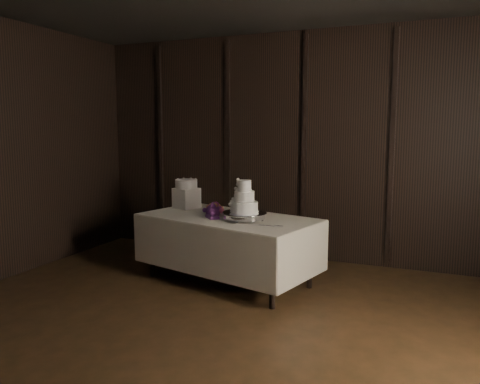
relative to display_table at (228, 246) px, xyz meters
name	(u,v)px	position (x,y,z in m)	size (l,w,h in m)	color
room	(162,169)	(0.54, -2.21, 1.08)	(6.08, 7.08, 3.08)	black
display_table	(228,246)	(0.00, 0.00, 0.00)	(2.18, 1.50, 0.76)	beige
cake_stand	(244,216)	(0.26, -0.13, 0.39)	(0.48, 0.48, 0.09)	silver
wedding_cake	(242,200)	(0.23, -0.15, 0.57)	(0.33, 0.29, 0.35)	white
bouquet	(213,210)	(-0.17, -0.03, 0.41)	(0.30, 0.40, 0.19)	#D34B73
box_pedestal	(187,198)	(-0.71, 0.33, 0.47)	(0.26, 0.26, 0.25)	white
small_cake	(186,184)	(-0.71, 0.33, 0.65)	(0.27, 0.27, 0.11)	white
cake_knife	(261,225)	(0.52, -0.32, 0.35)	(0.37, 0.02, 0.01)	silver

